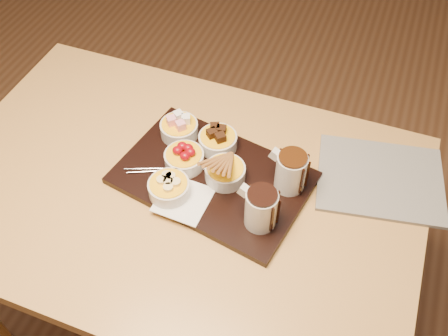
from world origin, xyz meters
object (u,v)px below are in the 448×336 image
(pitcher_dark_chocolate, at_px, (261,209))
(dining_table, at_px, (179,210))
(serving_board, at_px, (213,178))
(pitcher_milk_chocolate, at_px, (291,172))
(bowl_strawberries, at_px, (184,159))
(newspaper, at_px, (380,179))

(pitcher_dark_chocolate, bearing_deg, dining_table, -178.81)
(dining_table, relative_size, serving_board, 2.61)
(pitcher_milk_chocolate, bearing_deg, serving_board, -158.20)
(bowl_strawberries, distance_m, pitcher_milk_chocolate, 0.27)
(dining_table, xyz_separation_m, pitcher_dark_chocolate, (0.23, -0.04, 0.17))
(dining_table, xyz_separation_m, serving_board, (0.08, 0.05, 0.11))
(pitcher_dark_chocolate, height_order, newspaper, pitcher_dark_chocolate)
(newspaper, bearing_deg, dining_table, -167.22)
(dining_table, height_order, pitcher_milk_chocolate, pitcher_milk_chocolate)
(serving_board, bearing_deg, bowl_strawberries, -176.42)
(bowl_strawberries, xyz_separation_m, pitcher_milk_chocolate, (0.26, 0.03, 0.03))
(dining_table, bearing_deg, bowl_strawberries, 91.61)
(serving_board, distance_m, pitcher_dark_chocolate, 0.19)
(serving_board, bearing_deg, pitcher_milk_chocolate, 21.80)
(pitcher_dark_chocolate, bearing_deg, serving_board, 160.02)
(dining_table, xyz_separation_m, newspaper, (0.47, 0.20, 0.10))
(pitcher_dark_chocolate, distance_m, newspaper, 0.34)
(pitcher_milk_chocolate, bearing_deg, bowl_strawberries, -163.61)
(dining_table, height_order, serving_board, serving_board)
(serving_board, bearing_deg, dining_table, -136.09)
(pitcher_milk_chocolate, bearing_deg, dining_table, -150.91)
(serving_board, relative_size, pitcher_milk_chocolate, 4.58)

